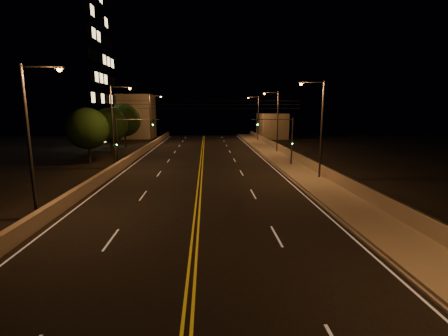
{
  "coord_description": "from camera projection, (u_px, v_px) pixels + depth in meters",
  "views": [
    {
      "loc": [
        0.69,
        -6.27,
        6.94
      ],
      "look_at": [
        2.0,
        18.0,
        2.5
      ],
      "focal_mm": 26.0,
      "sensor_mm": 36.0,
      "label": 1
    }
  ],
  "objects": [
    {
      "name": "road",
      "position": [
        199.0,
        193.0,
        27.01
      ],
      "size": [
        18.0,
        120.0,
        0.02
      ],
      "primitive_type": "cube",
      "color": "black",
      "rests_on": "ground"
    },
    {
      "name": "sidewalk",
      "position": [
        326.0,
        190.0,
        27.56
      ],
      "size": [
        3.6,
        120.0,
        0.3
      ],
      "primitive_type": "cube",
      "color": "gray",
      "rests_on": "ground"
    },
    {
      "name": "curb",
      "position": [
        304.0,
        191.0,
        27.48
      ],
      "size": [
        0.14,
        120.0,
        0.15
      ],
      "primitive_type": "cube",
      "color": "gray",
      "rests_on": "ground"
    },
    {
      "name": "parapet_wall",
      "position": [
        345.0,
        182.0,
        27.53
      ],
      "size": [
        0.3,
        120.0,
        1.0
      ],
      "primitive_type": "cube",
      "color": "gray",
      "rests_on": "sidewalk"
    },
    {
      "name": "jersey_barrier",
      "position": [
        84.0,
        189.0,
        26.43
      ],
      "size": [
        0.45,
        120.0,
        0.98
      ],
      "primitive_type": "cube",
      "color": "gray",
      "rests_on": "ground"
    },
    {
      "name": "distant_building_right",
      "position": [
        272.0,
        126.0,
        78.37
      ],
      "size": [
        6.0,
        10.0,
        5.86
      ],
      "primitive_type": "cube",
      "color": "gray",
      "rests_on": "ground"
    },
    {
      "name": "distant_building_left",
      "position": [
        137.0,
        117.0,
        77.68
      ],
      "size": [
        8.0,
        8.0,
        10.27
      ],
      "primitive_type": "cube",
      "color": "gray",
      "rests_on": "ground"
    },
    {
      "name": "parapet_rail",
      "position": [
        346.0,
        176.0,
        27.44
      ],
      "size": [
        0.06,
        120.0,
        0.06
      ],
      "primitive_type": "cylinder",
      "rotation": [
        1.57,
        0.0,
        0.0
      ],
      "color": "black",
      "rests_on": "parapet_wall"
    },
    {
      "name": "lane_markings",
      "position": [
        199.0,
        193.0,
        26.94
      ],
      "size": [
        17.32,
        116.0,
        0.0
      ],
      "color": "silver",
      "rests_on": "road"
    },
    {
      "name": "streetlight_1",
      "position": [
        319.0,
        124.0,
        31.13
      ],
      "size": [
        2.55,
        0.28,
        9.57
      ],
      "color": "#2D2D33",
      "rests_on": "ground"
    },
    {
      "name": "streetlight_2",
      "position": [
        276.0,
        118.0,
        50.42
      ],
      "size": [
        2.55,
        0.28,
        9.57
      ],
      "color": "#2D2D33",
      "rests_on": "ground"
    },
    {
      "name": "streetlight_3",
      "position": [
        257.0,
        116.0,
        69.23
      ],
      "size": [
        2.55,
        0.28,
        9.57
      ],
      "color": "#2D2D33",
      "rests_on": "ground"
    },
    {
      "name": "streetlight_4",
      "position": [
        32.0,
        133.0,
        19.77
      ],
      "size": [
        2.55,
        0.28,
        9.57
      ],
      "color": "#2D2D33",
      "rests_on": "ground"
    },
    {
      "name": "streetlight_5",
      "position": [
        115.0,
        122.0,
        37.51
      ],
      "size": [
        2.55,
        0.28,
        9.57
      ],
      "color": "#2D2D33",
      "rests_on": "ground"
    },
    {
      "name": "streetlight_6",
      "position": [
        152.0,
        116.0,
        62.86
      ],
      "size": [
        2.55,
        0.28,
        9.57
      ],
      "color": "#2D2D33",
      "rests_on": "ground"
    },
    {
      "name": "traffic_signal_right",
      "position": [
        284.0,
        136.0,
        38.93
      ],
      "size": [
        5.11,
        0.31,
        5.91
      ],
      "color": "#2D2D33",
      "rests_on": "ground"
    },
    {
      "name": "traffic_signal_left",
      "position": [
        126.0,
        137.0,
        37.93
      ],
      "size": [
        5.11,
        0.31,
        5.91
      ],
      "color": "#2D2D33",
      "rests_on": "ground"
    },
    {
      "name": "overhead_wires",
      "position": [
        200.0,
        105.0,
        35.02
      ],
      "size": [
        22.0,
        0.03,
        0.83
      ],
      "color": "black"
    },
    {
      "name": "building_tower",
      "position": [
        31.0,
        68.0,
        55.09
      ],
      "size": [
        24.0,
        15.0,
        28.66
      ],
      "color": "gray",
      "rests_on": "ground"
    },
    {
      "name": "tree_0",
      "position": [
        87.0,
        129.0,
        41.21
      ],
      "size": [
        5.24,
        5.24,
        7.1
      ],
      "color": "black",
      "rests_on": "ground"
    },
    {
      "name": "tree_1",
      "position": [
        110.0,
        125.0,
        49.74
      ],
      "size": [
        5.26,
        5.26,
        7.14
      ],
      "color": "black",
      "rests_on": "ground"
    },
    {
      "name": "tree_2",
      "position": [
        124.0,
        120.0,
        57.93
      ],
      "size": [
        5.82,
        5.82,
        7.89
      ],
      "color": "black",
      "rests_on": "ground"
    }
  ]
}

